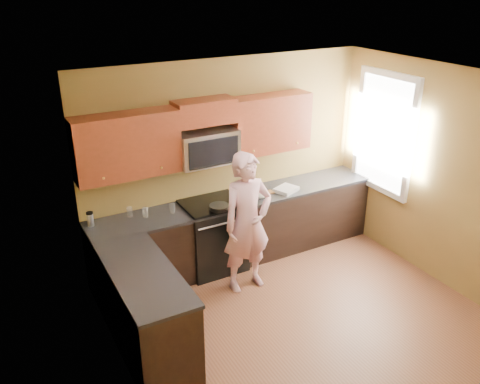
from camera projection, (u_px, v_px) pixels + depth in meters
floor at (311, 327)px, 5.61m from camera, size 4.00×4.00×0.00m
ceiling at (329, 86)px, 4.52m from camera, size 4.00×4.00×0.00m
wall_back at (228, 160)px, 6.67m from camera, size 4.00×0.00×4.00m
wall_left at (126, 272)px, 4.18m from camera, size 0.00×4.00×4.00m
wall_right at (455, 183)px, 5.95m from camera, size 0.00×4.00×4.00m
cabinet_back_run at (239, 230)px, 6.79m from camera, size 4.00×0.60×0.88m
cabinet_left_run at (145, 311)px, 5.16m from camera, size 0.60×1.60×0.88m
countertop_back at (239, 199)px, 6.60m from camera, size 4.00×0.62×0.04m
countertop_left at (143, 273)px, 4.98m from camera, size 0.62×1.60×0.04m
stove at (213, 235)px, 6.58m from camera, size 0.76×0.65×0.95m
microwave at (207, 163)px, 6.29m from camera, size 0.76×0.40×0.42m
upper_cab_left at (130, 176)px, 5.88m from camera, size 1.22×0.33×0.75m
upper_cab_right at (269, 150)px, 6.73m from camera, size 1.12×0.33×0.75m
upper_cab_over_mw at (204, 112)px, 6.06m from camera, size 0.76×0.33×0.30m
window at (384, 133)px, 6.78m from camera, size 0.06×1.06×1.66m
woman at (247, 223)px, 6.02m from camera, size 0.65×0.43×1.77m
frying_pan at (219, 209)px, 6.22m from camera, size 0.32×0.48×0.06m
butter_tub at (244, 200)px, 6.53m from camera, size 0.15×0.15×0.08m
toast_slice at (269, 192)px, 6.75m from camera, size 0.11×0.11×0.01m
napkin_a at (239, 199)px, 6.48m from camera, size 0.14×0.15×0.06m
napkin_b at (261, 196)px, 6.58m from camera, size 0.14×0.15×0.07m
dish_towel at (286, 189)px, 6.80m from camera, size 0.37×0.33×0.05m
travel_mug at (91, 226)px, 5.87m from camera, size 0.10×0.10×0.17m
glass_a at (145, 212)px, 6.07m from camera, size 0.08×0.08×0.12m
glass_b at (130, 212)px, 6.07m from camera, size 0.08×0.08×0.12m
glass_c at (172, 208)px, 6.17m from camera, size 0.08×0.08×0.12m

